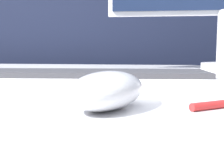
# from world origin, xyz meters

# --- Properties ---
(partition_panel) EXTENTS (5.00, 0.03, 1.41)m
(partition_panel) POSITION_xyz_m (0.00, 0.68, 0.71)
(partition_panel) COLOR black
(partition_panel) RESTS_ON ground_plane
(computer_mouse_near) EXTENTS (0.09, 0.13, 0.04)m
(computer_mouse_near) POSITION_xyz_m (0.03, -0.25, 0.76)
(computer_mouse_near) COLOR silver
(computer_mouse_near) RESTS_ON desk
(keyboard) EXTENTS (0.46, 0.15, 0.02)m
(keyboard) POSITION_xyz_m (-0.06, -0.08, 0.76)
(keyboard) COLOR white
(keyboard) RESTS_ON desk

